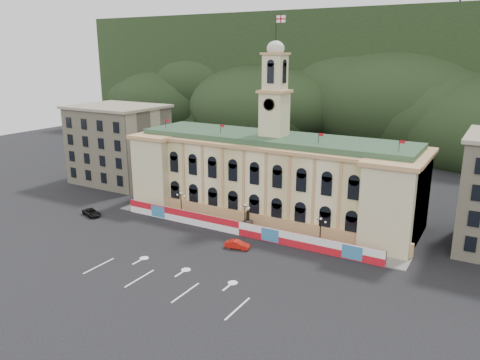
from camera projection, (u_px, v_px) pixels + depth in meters
The scene contains 13 objects.
ground at pixel (188, 268), 68.81m from camera, with size 260.00×260.00×0.00m, color black.
lane_markings at pixel (167, 282), 64.64m from camera, with size 26.00×10.00×0.02m, color white, non-canonical shape.
hill_ridge at pixel (391, 85), 165.40m from camera, with size 230.00×80.00×64.00m.
city_hall at pixel (272, 176), 89.79m from camera, with size 56.20×17.60×37.10m.
side_building_left at pixel (119, 144), 112.98m from camera, with size 21.00×17.00×18.60m.
hoarding_fence at pixel (240, 228), 81.02m from camera, with size 50.00×0.44×2.50m.
pavement at pixel (247, 230), 83.60m from camera, with size 56.00×5.50×0.16m, color slate.
statue at pixel (248, 223), 83.51m from camera, with size 1.40×1.40×3.72m.
lamp_left at pixel (181, 203), 88.96m from camera, with size 1.96×0.44×5.15m.
lamp_center at pixel (245, 215), 82.18m from camera, with size 1.96×0.44×5.15m.
lamp_right at pixel (320, 230), 75.40m from camera, with size 1.96×0.44×5.15m.
red_sedan at pixel (237, 245), 75.63m from camera, with size 4.27×2.13×1.35m, color red.
black_suv at pixel (92, 213), 90.79m from camera, with size 5.19×3.60×1.32m, color black.
Camera 1 is at (38.25, -50.57, 30.73)m, focal length 35.00 mm.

